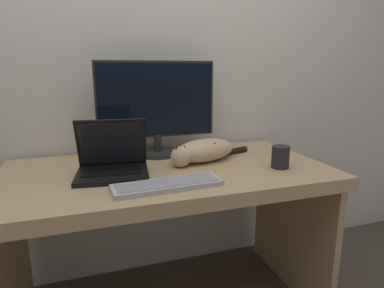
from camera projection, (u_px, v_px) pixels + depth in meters
The scene contains 8 objects.
wall_back at pixel (146, 53), 1.78m from camera, with size 6.40×0.06×2.60m.
desk at pixel (168, 200), 1.52m from camera, with size 1.48×0.77×0.76m.
monitor at pixel (157, 107), 1.67m from camera, with size 0.62×0.23×0.49m.
laptop at pixel (112, 164), 1.38m from camera, with size 0.33×0.28×0.24m.
external_keyboard at pixel (168, 185), 1.24m from camera, with size 0.43×0.15×0.02m.
cat at pixel (203, 150), 1.58m from camera, with size 0.47×0.24×0.11m.
coffee_mug at pixel (280, 157), 1.48m from camera, with size 0.08×0.08×0.10m.
small_toy at pixel (218, 145), 1.83m from camera, with size 0.04×0.04×0.04m.
Camera 1 is at (-0.33, -1.00, 1.21)m, focal length 30.00 mm.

